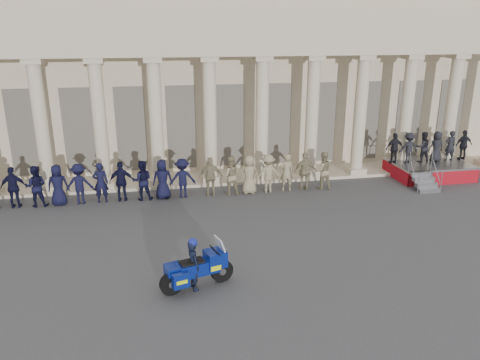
# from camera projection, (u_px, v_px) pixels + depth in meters

# --- Properties ---
(ground) EXTENTS (90.00, 90.00, 0.00)m
(ground) POSITION_uv_depth(u_px,v_px,m) (202.00, 258.00, 16.12)
(ground) COLOR #3D3D40
(ground) RESTS_ON ground
(building) EXTENTS (40.00, 12.50, 9.00)m
(building) POSITION_uv_depth(u_px,v_px,m) (175.00, 80.00, 28.50)
(building) COLOR #BFAD8F
(building) RESTS_ON ground
(officer_rank) EXTENTS (21.65, 0.71, 1.86)m
(officer_rank) POSITION_uv_depth(u_px,v_px,m) (104.00, 182.00, 21.05)
(officer_rank) COLOR black
(officer_rank) RESTS_ON ground
(reviewing_stand) EXTENTS (4.94, 3.84, 2.40)m
(reviewing_stand) POSITION_uv_depth(u_px,v_px,m) (427.00, 153.00, 24.53)
(reviewing_stand) COLOR gray
(reviewing_stand) RESTS_ON ground
(motorcycle) EXTENTS (2.32, 1.27, 1.52)m
(motorcycle) POSITION_uv_depth(u_px,v_px,m) (198.00, 268.00, 14.11)
(motorcycle) COLOR black
(motorcycle) RESTS_ON ground
(rider) EXTENTS (0.54, 0.67, 1.69)m
(rider) POSITION_uv_depth(u_px,v_px,m) (193.00, 264.00, 14.00)
(rider) COLOR black
(rider) RESTS_ON ground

